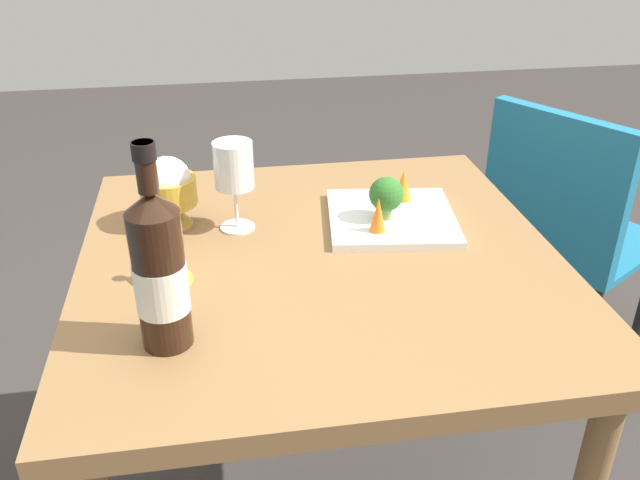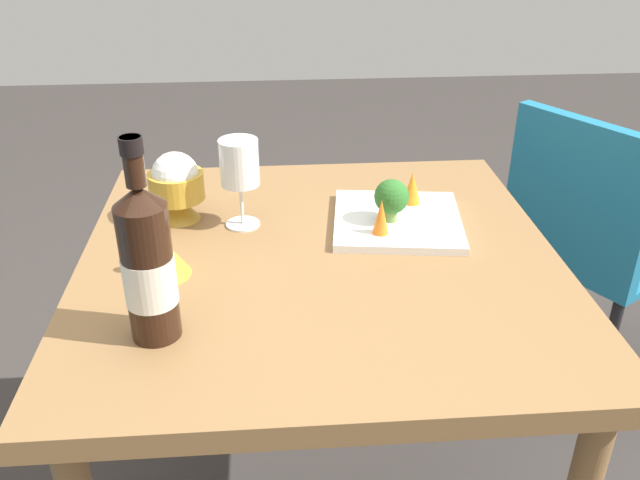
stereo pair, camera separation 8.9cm
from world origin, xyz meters
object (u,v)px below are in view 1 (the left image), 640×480
(rice_bowl, at_px, (168,190))
(carrot_garnish_left, at_px, (403,185))
(wine_bottle, at_px, (160,271))
(rice_bowl_lid, at_px, (162,262))
(carrot_garnish_right, at_px, (378,215))
(chair_near_window, at_px, (562,221))
(broccoli_floret, at_px, (386,195))
(serving_plate, at_px, (391,218))
(wine_glass, at_px, (234,167))

(rice_bowl, relative_size, carrot_garnish_left, 2.11)
(wine_bottle, distance_m, rice_bowl, 0.40)
(rice_bowl_lid, relative_size, carrot_garnish_right, 1.46)
(wine_bottle, distance_m, carrot_garnish_left, 0.62)
(chair_near_window, distance_m, wine_bottle, 1.27)
(broccoli_floret, xyz_separation_m, carrot_garnish_right, (0.05, -0.03, -0.02))
(carrot_garnish_left, bearing_deg, rice_bowl, -89.34)
(chair_near_window, relative_size, carrot_garnish_right, 12.39)
(wine_bottle, xyz_separation_m, carrot_garnish_left, (-0.40, 0.47, -0.07))
(wine_bottle, distance_m, serving_plate, 0.56)
(chair_near_window, bearing_deg, broccoli_floret, -90.55)
(rice_bowl, bearing_deg, rice_bowl_lid, -1.77)
(chair_near_window, relative_size, serving_plate, 3.04)
(wine_glass, bearing_deg, broccoli_floret, 83.24)
(wine_bottle, relative_size, carrot_garnish_left, 4.71)
(wine_glass, xyz_separation_m, rice_bowl, (-0.04, -0.13, -0.05))
(rice_bowl, height_order, carrot_garnish_left, rice_bowl)
(wine_bottle, xyz_separation_m, rice_bowl, (-0.39, -0.01, -0.05))
(wine_bottle, bearing_deg, rice_bowl_lid, -175.46)
(serving_plate, bearing_deg, broccoli_floret, -50.90)
(serving_plate, bearing_deg, carrot_garnish_right, -34.70)
(chair_near_window, relative_size, broccoli_floret, 9.91)
(rice_bowl, distance_m, serving_plate, 0.45)
(rice_bowl_lid, distance_m, serving_plate, 0.47)
(carrot_garnish_right, bearing_deg, wine_glass, -108.02)
(carrot_garnish_left, height_order, carrot_garnish_right, carrot_garnish_right)
(rice_bowl, relative_size, broccoli_floret, 1.65)
(serving_plate, bearing_deg, wine_bottle, -52.04)
(wine_bottle, distance_m, rice_bowl_lid, 0.20)
(wine_bottle, bearing_deg, serving_plate, 127.96)
(rice_bowl, height_order, serving_plate, rice_bowl)
(wine_glass, xyz_separation_m, broccoli_floret, (0.03, 0.29, -0.06))
(broccoli_floret, height_order, carrot_garnish_right, broccoli_floret)
(wine_bottle, relative_size, rice_bowl, 2.23)
(rice_bowl_lid, bearing_deg, rice_bowl, 178.23)
(carrot_garnish_left, bearing_deg, rice_bowl_lid, -65.26)
(wine_bottle, distance_m, wine_glass, 0.38)
(carrot_garnish_right, bearing_deg, chair_near_window, 123.43)
(rice_bowl_lid, relative_size, carrot_garnish_left, 1.49)
(serving_plate, height_order, carrot_garnish_left, carrot_garnish_left)
(wine_bottle, bearing_deg, carrot_garnish_left, 130.43)
(carrot_garnish_left, bearing_deg, wine_bottle, -49.57)
(rice_bowl_lid, distance_m, carrot_garnish_left, 0.53)
(serving_plate, relative_size, carrot_garnish_left, 4.17)
(wine_glass, height_order, broccoli_floret, wine_glass)
(chair_near_window, distance_m, serving_plate, 0.72)
(serving_plate, bearing_deg, rice_bowl_lid, -70.42)
(wine_bottle, relative_size, carrot_garnish_right, 4.60)
(broccoli_floret, bearing_deg, chair_near_window, 121.21)
(wine_bottle, xyz_separation_m, serving_plate, (-0.34, 0.43, -0.12))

